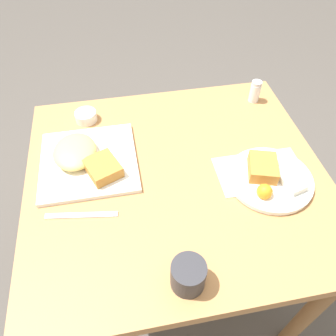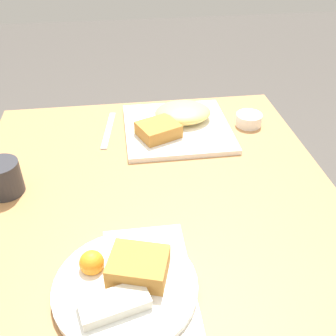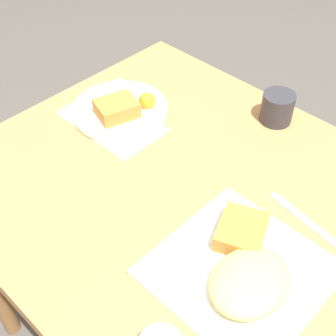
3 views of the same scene
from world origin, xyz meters
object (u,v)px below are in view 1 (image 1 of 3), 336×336
(plate_oval_far, at_px, (269,177))
(butter_knife, at_px, (81,215))
(sauce_ramekin, at_px, (86,116))
(coffee_mug, at_px, (188,275))
(plate_square_near, at_px, (85,158))
(salt_shaker, at_px, (255,93))

(plate_oval_far, relative_size, butter_knife, 1.26)
(sauce_ramekin, relative_size, coffee_mug, 0.92)
(plate_square_near, xyz_separation_m, plate_oval_far, (0.17, 0.52, -0.00))
(plate_square_near, relative_size, sauce_ramekin, 3.94)
(plate_oval_far, bearing_deg, butter_knife, -87.69)
(plate_square_near, distance_m, salt_shaker, 0.65)
(plate_oval_far, height_order, salt_shaker, salt_shaker)
(sauce_ramekin, bearing_deg, salt_shaker, 90.09)
(plate_square_near, height_order, salt_shaker, salt_shaker)
(plate_square_near, bearing_deg, salt_shaker, 108.62)
(plate_oval_far, height_order, butter_knife, plate_oval_far)
(salt_shaker, relative_size, coffee_mug, 1.01)
(sauce_ramekin, bearing_deg, coffee_mug, 19.05)
(salt_shaker, bearing_deg, sauce_ramekin, -89.91)
(sauce_ramekin, bearing_deg, butter_knife, -3.22)
(sauce_ramekin, height_order, coffee_mug, coffee_mug)
(salt_shaker, relative_size, butter_knife, 0.41)
(coffee_mug, bearing_deg, salt_shaker, 148.02)
(plate_oval_far, xyz_separation_m, butter_knife, (0.02, -0.54, -0.02))
(plate_square_near, distance_m, butter_knife, 0.19)
(plate_oval_far, distance_m, sauce_ramekin, 0.64)
(plate_square_near, relative_size, butter_knife, 1.48)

